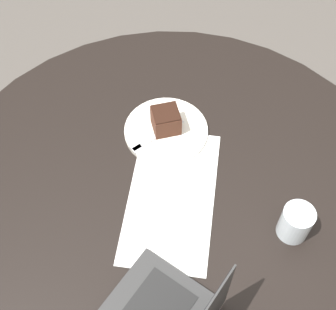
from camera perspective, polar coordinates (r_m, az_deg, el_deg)
ground_plane at (r=1.86m, az=0.31°, el=-15.97°), size 12.00×12.00×0.00m
dining_table at (r=1.31m, az=0.42°, el=-7.89°), size 1.27×1.27×0.71m
paper_document at (r=1.21m, az=0.21°, el=-5.00°), size 0.45×0.30×0.00m
plate at (r=1.32m, az=-0.42°, el=2.98°), size 0.24×0.24×0.01m
cake_slice at (r=1.29m, az=-0.39°, el=4.27°), size 0.08×0.08×0.07m
fork at (r=1.29m, az=-1.88°, el=2.02°), size 0.11×0.15×0.00m
water_glass at (r=1.16m, az=15.28°, el=-7.95°), size 0.08×0.08×0.09m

